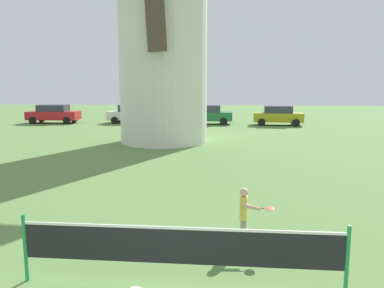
{
  "coord_description": "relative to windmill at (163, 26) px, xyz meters",
  "views": [
    {
      "loc": [
        0.72,
        -3.17,
        3.08
      ],
      "look_at": [
        0.04,
        4.16,
        1.95
      ],
      "focal_mm": 34.99,
      "sensor_mm": 36.0,
      "label": 1
    }
  ],
  "objects": [
    {
      "name": "player_far",
      "position": [
        3.88,
        -13.47,
        -5.67
      ],
      "size": [
        0.68,
        0.54,
        1.13
      ],
      "color": "#9E937F",
      "rests_on": "ground_plane"
    },
    {
      "name": "parked_car_green",
      "position": [
        1.7,
        10.41,
        -5.5
      ],
      "size": [
        4.47,
        2.04,
        1.56
      ],
      "color": "#1E6638",
      "rests_on": "ground_plane"
    },
    {
      "name": "parked_car_mustard",
      "position": [
        7.6,
        9.97,
        -5.5
      ],
      "size": [
        3.97,
        2.06,
        1.56
      ],
      "color": "#999919",
      "rests_on": "ground_plane"
    },
    {
      "name": "tennis_net",
      "position": [
        2.81,
        -15.23,
        -5.63
      ],
      "size": [
        5.0,
        0.06,
        1.1
      ],
      "color": "#238E4C",
      "rests_on": "ground_plane"
    },
    {
      "name": "parked_car_red",
      "position": [
        -11.21,
        10.05,
        -5.5
      ],
      "size": [
        4.33,
        2.04,
        1.56
      ],
      "color": "red",
      "rests_on": "ground_plane"
    },
    {
      "name": "windmill",
      "position": [
        0.0,
        0.0,
        0.0
      ],
      "size": [
        8.33,
        5.52,
        13.02
      ],
      "color": "silver",
      "rests_on": "ground_plane"
    },
    {
      "name": "parked_car_cream",
      "position": [
        -4.38,
        10.76,
        -5.5
      ],
      "size": [
        4.53,
        2.11,
        1.56
      ],
      "color": "silver",
      "rests_on": "ground_plane"
    }
  ]
}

